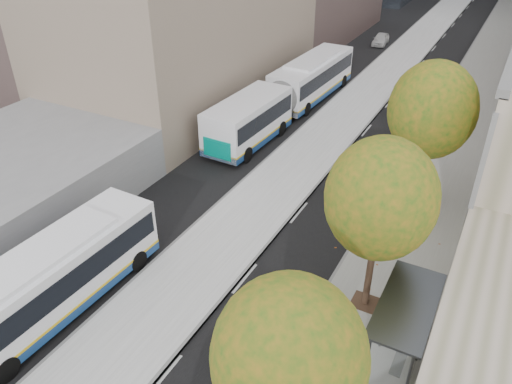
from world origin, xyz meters
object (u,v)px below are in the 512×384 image
Objects in this scene: cyclist at (229,337)px; distant_car at (381,39)px; bus_far at (288,94)px; bus_shelter at (411,315)px.

distant_car is (-7.13, 44.71, -0.26)m from cyclist.
bus_far is at bearing -96.22° from distant_car.
bus_far is 5.31× the size of distant_car.
bus_far reaches higher than distant_car.
bus_shelter reaches higher than distant_car.
bus_far is 23.19m from cyclist.
bus_shelter is 1.88× the size of cyclist.
bus_far is at bearing 125.65° from bus_shelter.
cyclist is (-5.80, -2.90, -1.32)m from bus_shelter.
bus_far is 22.91m from distant_car.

